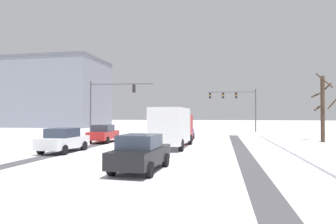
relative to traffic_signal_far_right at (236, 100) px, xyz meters
name	(u,v)px	position (x,y,z in m)	size (l,w,h in m)	color
ground_plane	(39,202)	(-7.14, -37.92, -4.83)	(300.00, 300.00, 0.00)	white
wheel_track_left_lane	(90,146)	(-12.41, -23.91, -4.83)	(1.10, 30.83, 0.01)	#4C4C51
wheel_track_right_lane	(241,150)	(-0.73, -23.91, -4.83)	(1.03, 30.83, 0.01)	#4C4C51
sidewalk_kerb_right	(324,153)	(4.31, -25.31, -4.77)	(4.00, 30.83, 0.12)	white
traffic_signal_far_right	(236,100)	(0.00, 0.00, 0.00)	(7.28, 0.56, 6.50)	#47474C
traffic_signal_near_left	(108,98)	(-15.06, -13.74, -0.32)	(7.49, 0.69, 6.50)	#47474C
car_blue_lead	(185,132)	(-5.82, -16.14, -4.01)	(1.97, 4.17, 1.62)	#233899
car_red_second	(103,134)	(-12.74, -20.49, -4.01)	(1.99, 4.18, 1.62)	red
car_white_third	(63,140)	(-12.49, -27.66, -4.01)	(1.87, 4.12, 1.62)	silver
car_black_fourth	(141,153)	(-5.60, -32.96, -4.01)	(2.01, 4.19, 1.62)	black
bus_oncoming	(174,118)	(-11.02, 8.17, -2.84)	(2.91, 11.07, 3.38)	#B21E1E
box_truck_delivery	(173,126)	(-5.78, -23.34, -3.20)	(2.43, 7.45, 3.02)	red
bare_tree_sidewalk_mid	(323,107)	(7.10, -16.44, -1.55)	(1.97, 1.83, 6.33)	#423023
office_building_far_left_block	(40,94)	(-42.23, 12.78, 2.58)	(28.60, 14.62, 14.81)	gray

